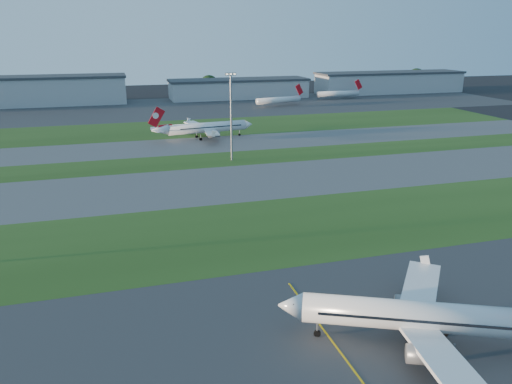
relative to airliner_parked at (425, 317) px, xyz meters
name	(u,v)px	position (x,y,z in m)	size (l,w,h in m)	color
grass_strip_a	(225,234)	(-15.27, 41.47, -3.91)	(300.00, 34.00, 0.01)	#274316
taxiway_a	(196,186)	(-15.27, 74.47, -3.91)	(300.00, 32.00, 0.01)	#515154
grass_strip_b	(181,162)	(-15.27, 99.47, -3.91)	(300.00, 18.00, 0.01)	#274316
taxiway_b	(172,147)	(-15.27, 121.47, -3.91)	(300.00, 26.00, 0.01)	#515154
grass_strip_c	(161,130)	(-15.27, 154.47, -3.91)	(300.00, 40.00, 0.01)	#274316
apron_far	(149,109)	(-15.27, 214.47, -3.91)	(400.00, 80.00, 0.01)	#333335
airliner_parked	(425,317)	(0.00, 0.00, 0.00)	(33.19, 28.30, 11.14)	white
airliner_taxiing	(206,128)	(-1.35, 131.88, 0.01)	(35.75, 30.16, 11.18)	white
mini_jet_near	(279,100)	(51.16, 204.69, -0.63)	(28.20, 9.19, 9.48)	white
mini_jet_far	(339,93)	(93.93, 222.96, -0.63)	(28.64, 4.37, 9.48)	white
light_mast_centre	(231,111)	(-0.27, 97.47, 10.90)	(3.20, 0.70, 25.80)	gray
hangar_west	(58,90)	(-60.27, 244.47, 3.72)	(71.40, 23.00, 15.20)	#929599
hangar_east	(239,88)	(39.73, 244.47, 1.72)	(81.60, 23.00, 11.20)	#929599
hangar_far_east	(390,82)	(139.73, 244.47, 2.72)	(96.90, 23.00, 13.20)	#929599
tree_mid_west	(106,90)	(-35.27, 255.47, 1.92)	(9.90, 9.90, 10.80)	black
tree_mid_east	(209,85)	(24.73, 258.47, 2.90)	(11.55, 11.55, 12.60)	black
tree_east	(324,83)	(99.73, 256.47, 2.25)	(10.45, 10.45, 11.40)	black
tree_far_east	(416,78)	(169.73, 260.47, 3.55)	(12.65, 12.65, 13.80)	black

